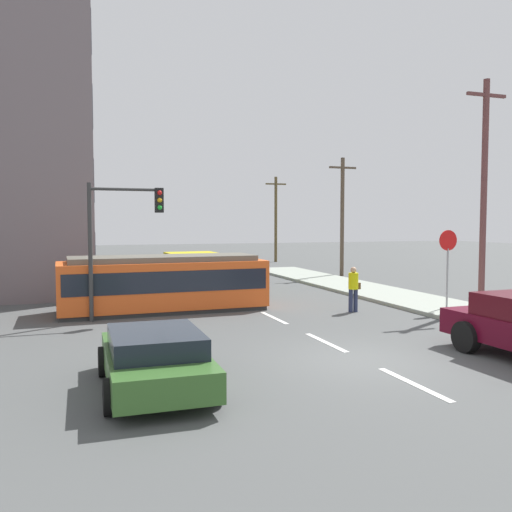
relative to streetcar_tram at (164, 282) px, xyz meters
name	(u,v)px	position (x,y,z in m)	size (l,w,h in m)	color
ground_plane	(240,302)	(3.36, 1.23, -1.07)	(120.00, 120.00, 0.00)	#4C4F4E
sidewalk_curb_right	(438,306)	(10.16, -2.77, -1.00)	(3.20, 36.00, 0.14)	#979F92
lane_stripe_0	(413,384)	(3.36, -10.77, -1.06)	(0.16, 2.40, 0.01)	silver
lane_stripe_1	(326,342)	(3.36, -6.77, -1.06)	(0.16, 2.40, 0.01)	silver
lane_stripe_2	(274,318)	(3.36, -2.77, -1.06)	(0.16, 2.40, 0.01)	silver
lane_stripe_3	(212,288)	(3.36, 6.00, -1.06)	(0.16, 2.40, 0.01)	silver
lane_stripe_4	(187,277)	(3.36, 12.00, -1.06)	(0.16, 2.40, 0.01)	silver
streetcar_tram	(164,282)	(0.00, 0.00, 0.00)	(7.58, 2.73, 2.07)	#E75820
city_bus	(201,270)	(2.65, 5.31, -0.05)	(2.71, 5.84, 1.76)	gold
pedestrian_crossing	(353,287)	(6.57, -2.56, -0.12)	(0.51, 0.36, 1.67)	#2A3150
parked_sedan_near	(155,358)	(-1.68, -9.39, -0.45)	(2.10, 4.08, 1.19)	#376329
parked_sedan_mid	(108,284)	(-1.78, 3.96, -0.44)	(2.12, 4.39, 1.19)	silver
stop_sign	(448,252)	(9.98, -3.50, 1.13)	(0.76, 0.07, 2.88)	gray
traffic_light_mast	(121,225)	(-1.62, -1.44, 2.16)	(2.49, 0.33, 4.61)	#333333
utility_pole_near	(484,189)	(12.01, -3.00, 3.52)	(1.80, 0.24, 8.80)	brown
utility_pole_mid	(342,214)	(12.52, 9.50, 2.74)	(1.80, 0.24, 7.25)	brown
utility_pole_far	(276,217)	(12.95, 21.97, 2.67)	(1.80, 0.24, 7.12)	brown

